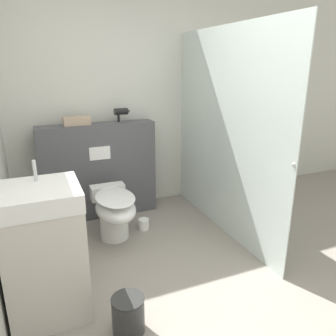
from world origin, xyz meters
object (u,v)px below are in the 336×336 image
toilet (114,211)px  hair_drier (122,112)px  sink_vanity (45,252)px  waste_bin (128,315)px

toilet → hair_drier: bearing=66.2°
sink_vanity → hair_drier: bearing=56.7°
toilet → hair_drier: 1.10m
toilet → waste_bin: size_ratio=2.69×
sink_vanity → waste_bin: 0.68m
waste_bin → toilet: bearing=79.9°
sink_vanity → waste_bin: size_ratio=4.27×
sink_vanity → hair_drier: 1.84m
waste_bin → hair_drier: bearing=74.9°
sink_vanity → hair_drier: size_ratio=6.10×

